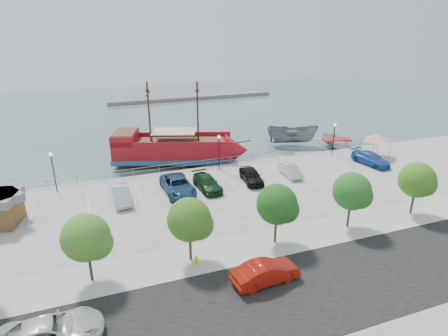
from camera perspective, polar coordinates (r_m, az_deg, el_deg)
name	(u,v)px	position (r m, az deg, el deg)	size (l,w,h in m)	color
ground	(239,200)	(39.78, 2.35, -4.84)	(160.00, 160.00, 0.00)	#40595E
street	(329,285)	(27.37, 15.69, -16.78)	(100.00, 8.00, 0.04)	black
sidewalk	(286,240)	(31.44, 9.39, -10.70)	(100.00, 4.00, 0.05)	#BBB9A5
seawall_railing	(216,162)	(45.89, -1.30, 0.93)	(50.00, 0.06, 1.00)	slate
far_shore	(192,98)	(92.69, -4.89, 10.64)	(40.00, 3.00, 0.80)	slate
pirate_ship	(183,150)	(49.38, -6.23, 2.74)	(18.11, 10.04, 11.23)	maroon
patrol_boat	(292,136)	(57.45, 10.33, 4.76)	(2.84, 7.55, 2.92)	slate
speedboat	(337,142)	(58.73, 16.77, 3.76)	(4.76, 6.66, 1.38)	silver
dock_west	(88,185)	(45.62, -20.01, -2.39)	(6.25, 1.79, 0.36)	gray
dock_mid	(263,161)	(50.14, 5.99, 1.01)	(7.04, 2.01, 0.40)	gray
dock_east	(316,155)	(54.08, 13.85, 2.00)	(6.30, 1.80, 0.36)	gray
canopy_tent	(378,134)	(52.57, 22.35, 4.77)	(4.38, 4.38, 3.41)	slate
street_van	(50,333)	(24.19, -25.00, -21.78)	(2.62, 5.67, 1.58)	silver
street_sedan	(266,272)	(26.40, 6.39, -15.51)	(1.64, 4.70, 1.55)	#AC180C
fire_hydrant	(196,260)	(28.05, -4.27, -13.86)	(0.26, 0.26, 0.75)	#DAC606
lamp_post_left	(53,165)	(41.96, -24.67, 0.41)	(0.36, 0.36, 4.28)	black
lamp_post_mid	(219,146)	(43.93, -0.78, 3.32)	(0.36, 0.36, 4.28)	black
lamp_post_right	(334,133)	(51.23, 16.44, 5.08)	(0.36, 0.36, 4.28)	black
tree_b	(88,239)	(26.47, -19.96, -10.13)	(3.30, 3.20, 5.00)	#473321
tree_c	(192,221)	(27.09, -4.96, -8.03)	(3.30, 3.20, 5.00)	#473321
tree_d	(279,206)	(29.40, 8.37, -5.69)	(3.30, 3.20, 5.00)	#473321
tree_e	(354,192)	(33.07, 19.18, -3.54)	(3.30, 3.20, 5.00)	#473321
tree_f	(419,181)	(37.69, 27.55, -1.78)	(3.30, 3.20, 5.00)	#473321
parked_car_b	(120,194)	(38.20, -15.53, -3.84)	(1.67, 4.79, 1.58)	silver
parked_car_c	(178,186)	(38.86, -7.05, -2.67)	(2.75, 5.96, 1.66)	navy
parked_car_d	(207,183)	(39.51, -2.58, -2.29)	(1.99, 4.91, 1.42)	#133519
parked_car_e	(251,175)	(41.30, 4.18, -1.15)	(1.84, 4.56, 1.55)	black
parked_car_f	(290,170)	(43.65, 10.03, -0.32)	(1.41, 4.03, 1.33)	beige
parked_car_h	(371,159)	(49.79, 21.47, 1.34)	(2.12, 5.20, 1.51)	#224FA2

